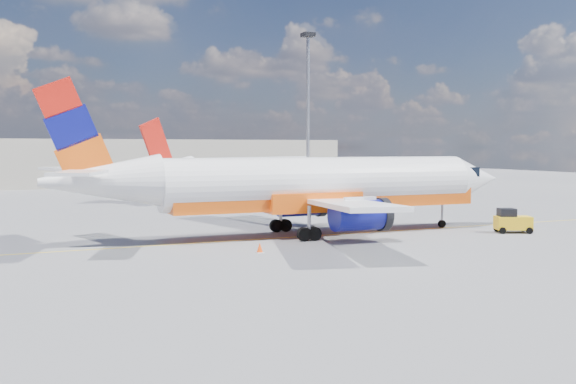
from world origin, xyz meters
name	(u,v)px	position (x,y,z in m)	size (l,w,h in m)	color
ground	(289,244)	(0.00, 0.00, 0.00)	(240.00, 240.00, 0.00)	slate
taxi_line	(273,238)	(0.00, 3.00, 0.01)	(70.00, 0.15, 0.01)	yellow
terminal_main	(146,162)	(5.00, 75.00, 4.00)	(70.00, 14.00, 8.00)	#BBB4A1
main_jet	(307,186)	(2.97, 3.44, 3.76)	(37.22, 29.46, 11.29)	white
second_jet	(248,171)	(12.26, 41.75, 3.39)	(32.96, 24.80, 10.18)	white
gse_tug	(512,221)	(18.26, -1.59, 0.90)	(3.03, 2.57, 1.90)	black
traffic_cone	(260,248)	(-3.19, -2.57, 0.31)	(0.46, 0.46, 0.64)	white
floodlight_mast	(308,99)	(20.55, 40.27, 13.35)	(1.63, 1.63, 22.27)	#94959C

